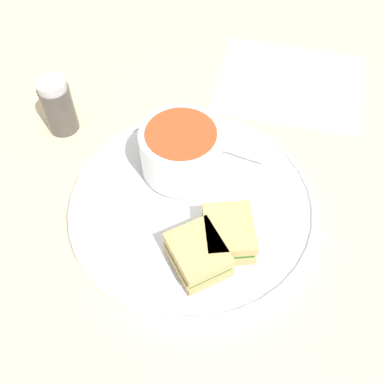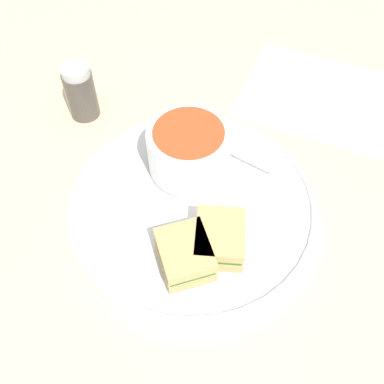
% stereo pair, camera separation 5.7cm
% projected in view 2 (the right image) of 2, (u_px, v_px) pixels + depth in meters
% --- Properties ---
extents(ground_plane, '(2.40, 2.40, 0.00)m').
position_uv_depth(ground_plane, '(192.00, 209.00, 0.60)').
color(ground_plane, beige).
extents(plate, '(0.32, 0.32, 0.02)m').
position_uv_depth(plate, '(192.00, 205.00, 0.59)').
color(plate, white).
rests_on(plate, ground_plane).
extents(soup_bowl, '(0.11, 0.11, 0.07)m').
position_uv_depth(soup_bowl, '(189.00, 149.00, 0.59)').
color(soup_bowl, white).
rests_on(soup_bowl, plate).
extents(spoon, '(0.03, 0.11, 0.01)m').
position_uv_depth(spoon, '(219.00, 146.00, 0.63)').
color(spoon, silver).
rests_on(spoon, plate).
extents(sandwich_half_near, '(0.09, 0.09, 0.03)m').
position_uv_depth(sandwich_half_near, '(185.00, 255.00, 0.51)').
color(sandwich_half_near, tan).
rests_on(sandwich_half_near, plate).
extents(sandwich_half_far, '(0.08, 0.08, 0.03)m').
position_uv_depth(sandwich_half_far, '(220.00, 238.00, 0.53)').
color(sandwich_half_far, tan).
rests_on(sandwich_half_far, plate).
extents(salt_shaker, '(0.05, 0.05, 0.09)m').
position_uv_depth(salt_shaker, '(81.00, 92.00, 0.67)').
color(salt_shaker, '#4C4742').
rests_on(salt_shaker, ground_plane).
extents(menu_sheet, '(0.21, 0.25, 0.00)m').
position_uv_depth(menu_sheet, '(318.00, 96.00, 0.73)').
color(menu_sheet, white).
rests_on(menu_sheet, ground_plane).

